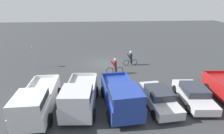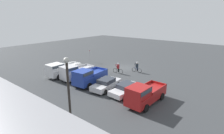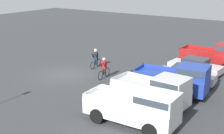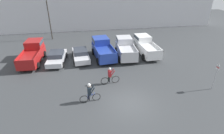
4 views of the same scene
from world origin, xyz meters
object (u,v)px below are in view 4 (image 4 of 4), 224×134
object	(u,v)px
sedan_0	(57,57)
pickup_truck_1	(103,48)
sedan_1	(81,55)
pickup_truck_3	(145,46)
cyclist_0	(110,76)
pickup_truck_2	(125,48)
fire_lane_sign	(216,74)
pickup_truck_0	(33,52)
cyclist_1	(90,92)
lamppost	(49,16)

from	to	relation	value
sedan_0	pickup_truck_1	xyz separation A→B (m)	(5.56, 0.62, 0.48)
sedan_1	pickup_truck_3	distance (m)	8.41
cyclist_0	sedan_0	bearing A→B (deg)	133.44
pickup_truck_2	sedan_0	bearing A→B (deg)	-177.26
sedan_0	fire_lane_sign	bearing A→B (deg)	-29.90
pickup_truck_0	fire_lane_sign	size ratio (longest dim) A/B	2.15
cyclist_0	cyclist_1	bearing A→B (deg)	-130.60
pickup_truck_0	sedan_1	xyz separation A→B (m)	(5.57, -0.64, -0.46)
sedan_0	sedan_1	size ratio (longest dim) A/B	0.99
sedan_0	cyclist_0	distance (m)	7.87
pickup_truck_3	sedan_0	bearing A→B (deg)	-176.19
cyclist_0	cyclist_1	distance (m)	3.15
pickup_truck_0	cyclist_1	size ratio (longest dim) A/B	3.11
pickup_truck_1	fire_lane_sign	size ratio (longest dim) A/B	2.08
pickup_truck_0	pickup_truck_1	size ratio (longest dim) A/B	1.03
pickup_truck_0	sedan_1	world-z (taller)	pickup_truck_0
pickup_truck_3	pickup_truck_0	bearing A→B (deg)	179.33
pickup_truck_0	pickup_truck_1	world-z (taller)	pickup_truck_0
cyclist_1	lamppost	world-z (taller)	lamppost
fire_lane_sign	sedan_1	bearing A→B (deg)	143.61
pickup_truck_1	cyclist_0	xyz separation A→B (m)	(-0.15, -6.33, -0.30)
sedan_0	lamppost	size ratio (longest dim) A/B	0.72
fire_lane_sign	pickup_truck_2	bearing A→B (deg)	124.43
cyclist_1	sedan_0	bearing A→B (deg)	112.51
sedan_0	cyclist_1	size ratio (longest dim) A/B	2.59
pickup_truck_0	cyclist_1	distance (m)	10.90
pickup_truck_3	fire_lane_sign	bearing A→B (deg)	-70.57
sedan_1	lamppost	distance (m)	10.51
cyclist_0	pickup_truck_2	bearing A→B (deg)	63.74
pickup_truck_2	cyclist_0	world-z (taller)	pickup_truck_2
pickup_truck_2	pickup_truck_3	world-z (taller)	pickup_truck_2
pickup_truck_2	cyclist_0	xyz separation A→B (m)	(-3.02, -6.11, -0.29)
pickup_truck_1	sedan_0	bearing A→B (deg)	-173.64
pickup_truck_0	sedan_0	size ratio (longest dim) A/B	1.20
sedan_0	fire_lane_sign	world-z (taller)	fire_lane_sign
pickup_truck_1	pickup_truck_3	size ratio (longest dim) A/B	0.98
fire_lane_sign	pickup_truck_3	bearing A→B (deg)	109.43
sedan_0	lamppost	xyz separation A→B (m)	(-1.67, 9.27, 3.06)
pickup_truck_1	sedan_1	bearing A→B (deg)	-172.64
cyclist_0	fire_lane_sign	xyz separation A→B (m)	(8.96, -2.55, 0.68)
pickup_truck_1	lamppost	size ratio (longest dim) A/B	0.84
lamppost	fire_lane_sign	bearing A→B (deg)	-47.55
pickup_truck_1	pickup_truck_2	xyz separation A→B (m)	(2.87, -0.22, -0.02)
sedan_0	sedan_1	xyz separation A→B (m)	(2.80, 0.26, 0.01)
sedan_1	pickup_truck_3	xyz separation A→B (m)	(8.39, 0.48, 0.43)
cyclist_1	fire_lane_sign	bearing A→B (deg)	-0.81
sedan_1	pickup_truck_1	size ratio (longest dim) A/B	0.87
pickup_truck_2	lamppost	bearing A→B (deg)	138.71
sedan_0	sedan_1	distance (m)	2.81
pickup_truck_3	cyclist_1	size ratio (longest dim) A/B	3.07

